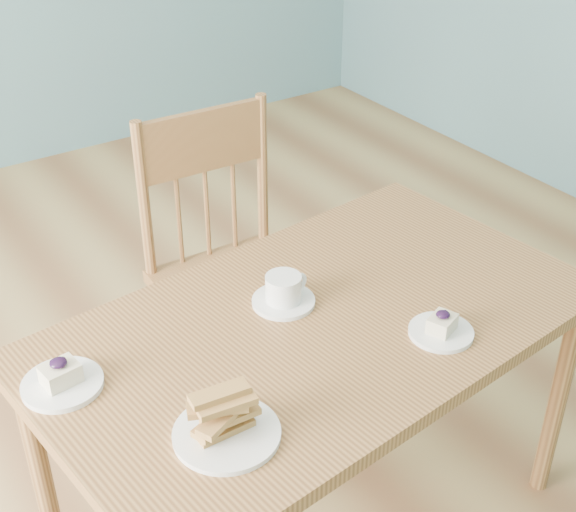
{
  "coord_description": "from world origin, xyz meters",
  "views": [
    {
      "loc": [
        -0.52,
        -1.39,
        1.78
      ],
      "look_at": [
        0.31,
        -0.16,
        0.85
      ],
      "focal_mm": 50.0,
      "sensor_mm": 36.0,
      "label": 1
    }
  ],
  "objects_px": {
    "cheesecake_plate_near": "(441,329)",
    "biscotti_plate": "(226,421)",
    "cheesecake_plate_far": "(62,380)",
    "dining_table": "(317,343)",
    "dining_chair": "(231,269)",
    "coffee_cup": "(284,292)"
  },
  "relations": [
    {
      "from": "cheesecake_plate_near",
      "to": "biscotti_plate",
      "type": "relative_size",
      "value": 0.7
    },
    {
      "from": "dining_chair",
      "to": "cheesecake_plate_far",
      "type": "xyz_separation_m",
      "value": [
        -0.66,
        -0.47,
        0.22
      ]
    },
    {
      "from": "cheesecake_plate_far",
      "to": "biscotti_plate",
      "type": "height_order",
      "value": "biscotti_plate"
    },
    {
      "from": "dining_table",
      "to": "cheesecake_plate_near",
      "type": "relative_size",
      "value": 9.39
    },
    {
      "from": "dining_chair",
      "to": "coffee_cup",
      "type": "distance_m",
      "value": 0.55
    },
    {
      "from": "dining_chair",
      "to": "biscotti_plate",
      "type": "xyz_separation_m",
      "value": [
        -0.46,
        -0.78,
        0.24
      ]
    },
    {
      "from": "cheesecake_plate_far",
      "to": "biscotti_plate",
      "type": "bearing_deg",
      "value": -56.03
    },
    {
      "from": "biscotti_plate",
      "to": "cheesecake_plate_far",
      "type": "bearing_deg",
      "value": 123.97
    },
    {
      "from": "dining_table",
      "to": "cheesecake_plate_near",
      "type": "xyz_separation_m",
      "value": [
        0.19,
        -0.2,
        0.08
      ]
    },
    {
      "from": "dining_chair",
      "to": "biscotti_plate",
      "type": "relative_size",
      "value": 4.59
    },
    {
      "from": "dining_chair",
      "to": "dining_table",
      "type": "bearing_deg",
      "value": -97.37
    },
    {
      "from": "biscotti_plate",
      "to": "dining_table",
      "type": "bearing_deg",
      "value": 29.53
    },
    {
      "from": "dining_table",
      "to": "biscotti_plate",
      "type": "bearing_deg",
      "value": -156.56
    },
    {
      "from": "cheesecake_plate_near",
      "to": "biscotti_plate",
      "type": "bearing_deg",
      "value": -179.28
    },
    {
      "from": "cheesecake_plate_near",
      "to": "coffee_cup",
      "type": "height_order",
      "value": "coffee_cup"
    },
    {
      "from": "coffee_cup",
      "to": "cheesecake_plate_far",
      "type": "bearing_deg",
      "value": 177.19
    },
    {
      "from": "dining_table",
      "to": "cheesecake_plate_near",
      "type": "height_order",
      "value": "cheesecake_plate_near"
    },
    {
      "from": "cheesecake_plate_near",
      "to": "biscotti_plate",
      "type": "xyz_separation_m",
      "value": [
        -0.55,
        -0.01,
        0.02
      ]
    },
    {
      "from": "coffee_cup",
      "to": "dining_table",
      "type": "bearing_deg",
      "value": -76.22
    },
    {
      "from": "dining_table",
      "to": "dining_chair",
      "type": "distance_m",
      "value": 0.6
    },
    {
      "from": "cheesecake_plate_far",
      "to": "coffee_cup",
      "type": "distance_m",
      "value": 0.54
    },
    {
      "from": "dining_table",
      "to": "cheesecake_plate_far",
      "type": "bearing_deg",
      "value": 163.46
    }
  ]
}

